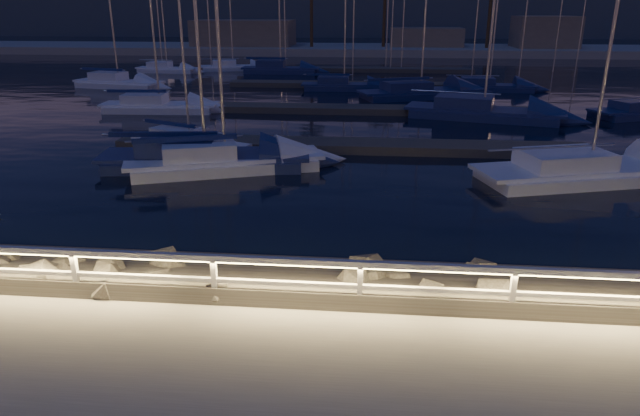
# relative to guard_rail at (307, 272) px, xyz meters

# --- Properties ---
(ground) EXTENTS (400.00, 400.00, 0.00)m
(ground) POSITION_rel_guard_rail_xyz_m (0.07, 0.00, -0.77)
(ground) COLOR #B0AC9F
(ground) RESTS_ON ground
(harbor_water) EXTENTS (400.00, 440.00, 0.60)m
(harbor_water) POSITION_rel_guard_rail_xyz_m (0.07, 31.22, -1.74)
(harbor_water) COLOR black
(harbor_water) RESTS_ON ground
(guard_rail) EXTENTS (44.11, 0.12, 1.06)m
(guard_rail) POSITION_rel_guard_rail_xyz_m (0.00, 0.00, 0.00)
(guard_rail) COLOR silver
(guard_rail) RESTS_ON ground
(riprap) EXTENTS (36.56, 2.90, 1.39)m
(riprap) POSITION_rel_guard_rail_xyz_m (2.51, 0.95, -0.87)
(riprap) COLOR #615D53
(riprap) RESTS_ON ground
(floating_docks) EXTENTS (22.00, 36.00, 0.40)m
(floating_docks) POSITION_rel_guard_rail_xyz_m (0.07, 32.50, -1.17)
(floating_docks) COLOR #5A534A
(floating_docks) RESTS_ON ground
(far_shore) EXTENTS (160.00, 14.00, 5.20)m
(far_shore) POSITION_rel_guard_rail_xyz_m (-0.06, 74.05, -0.48)
(far_shore) COLOR #B0AC9F
(far_shore) RESTS_ON ground
(distant_hills) EXTENTS (230.00, 37.50, 18.00)m
(distant_hills) POSITION_rel_guard_rail_xyz_m (-22.06, 133.69, 3.96)
(distant_hills) COLOR #3B495B
(distant_hills) RESTS_ON ground
(sailboat_a) EXTENTS (6.15, 3.95, 10.29)m
(sailboat_a) POSITION_rel_guard_rail_xyz_m (-7.48, 15.17, -0.98)
(sailboat_a) COLOR white
(sailboat_a) RESTS_ON ground
(sailboat_b) EXTENTS (8.25, 4.85, 13.60)m
(sailboat_b) POSITION_rel_guard_rail_xyz_m (-5.05, 11.93, -0.93)
(sailboat_b) COLOR white
(sailboat_b) RESTS_ON ground
(sailboat_c) EXTENTS (8.92, 3.68, 14.71)m
(sailboat_c) POSITION_rel_guard_rail_xyz_m (-6.03, 12.39, -0.93)
(sailboat_c) COLOR navy
(sailboat_c) RESTS_ON ground
(sailboat_d) EXTENTS (9.43, 5.12, 15.37)m
(sailboat_d) POSITION_rel_guard_rail_xyz_m (9.42, 11.93, -0.93)
(sailboat_d) COLOR white
(sailboat_d) RESTS_ON ground
(sailboat_e) EXTENTS (7.89, 3.82, 13.03)m
(sailboat_e) POSITION_rel_guard_rail_xyz_m (-20.14, 35.73, -0.91)
(sailboat_e) COLOR white
(sailboat_e) RESTS_ON ground
(sailboat_f) EXTENTS (7.49, 2.66, 12.55)m
(sailboat_f) POSITION_rel_guard_rail_xyz_m (-12.69, 25.08, -0.95)
(sailboat_f) COLOR white
(sailboat_f) RESTS_ON ground
(sailboat_g) EXTENTS (9.56, 4.98, 15.63)m
(sailboat_g) POSITION_rel_guard_rail_xyz_m (7.50, 24.72, -0.91)
(sailboat_g) COLOR navy
(sailboat_g) RESTS_ON ground
(sailboat_i) EXTENTS (7.71, 2.41, 13.14)m
(sailboat_i) POSITION_rel_guard_rail_xyz_m (-8.55, 47.56, -0.91)
(sailboat_i) COLOR navy
(sailboat_i) RESTS_ON ground
(sailboat_j) EXTENTS (6.87, 2.24, 11.60)m
(sailboat_j) POSITION_rel_guard_rail_xyz_m (-1.49, 36.18, -0.97)
(sailboat_j) COLOR navy
(sailboat_j) RESTS_ON ground
(sailboat_k) EXTENTS (7.24, 2.50, 12.10)m
(sailboat_k) POSITION_rel_guard_rail_xyz_m (10.06, 36.88, -0.98)
(sailboat_k) COLOR navy
(sailboat_k) RESTS_ON ground
(sailboat_l) EXTENTS (9.60, 5.91, 15.77)m
(sailboat_l) POSITION_rel_guard_rail_xyz_m (4.32, 32.65, -0.93)
(sailboat_l) COLOR navy
(sailboat_l) RESTS_ON ground
(sailboat_m) EXTENTS (6.44, 2.56, 10.74)m
(sailboat_m) POSITION_rel_guard_rail_xyz_m (-20.10, 47.19, -0.97)
(sailboat_m) COLOR white
(sailboat_m) RESTS_ON ground
(sailboat_n) EXTENTS (6.97, 3.48, 11.44)m
(sailboat_n) POSITION_rel_guard_rail_xyz_m (-13.96, 49.82, -0.97)
(sailboat_n) COLOR white
(sailboat_n) RESTS_ON ground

